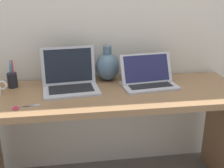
% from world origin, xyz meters
% --- Properties ---
extents(back_wall, '(4.40, 0.04, 2.40)m').
position_xyz_m(back_wall, '(0.00, 0.33, 1.20)').
color(back_wall, beige).
rests_on(back_wall, ground).
extents(desk, '(1.70, 0.57, 0.74)m').
position_xyz_m(desk, '(0.00, 0.00, 0.59)').
color(desk, olive).
rests_on(desk, ground).
extents(laptop_left, '(0.37, 0.29, 0.26)m').
position_xyz_m(laptop_left, '(-0.26, 0.10, 0.81)').
color(laptop_left, '#B2B2B7').
rests_on(laptop_left, desk).
extents(laptop_right, '(0.38, 0.26, 0.20)m').
position_xyz_m(laptop_right, '(0.25, 0.07, 0.79)').
color(laptop_right, '#B2B2B7').
rests_on(laptop_right, desk).
extents(green_vase, '(0.16, 0.16, 0.24)m').
position_xyz_m(green_vase, '(0.00, 0.23, 0.84)').
color(green_vase, slate).
rests_on(green_vase, desk).
extents(pen_cup, '(0.06, 0.06, 0.19)m').
position_xyz_m(pen_cup, '(-0.64, 0.17, 0.79)').
color(pen_cup, black).
rests_on(pen_cup, desk).
extents(scissors, '(0.15, 0.06, 0.01)m').
position_xyz_m(scissors, '(-0.53, -0.17, 0.74)').
color(scissors, '#B7B7BC').
rests_on(scissors, desk).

